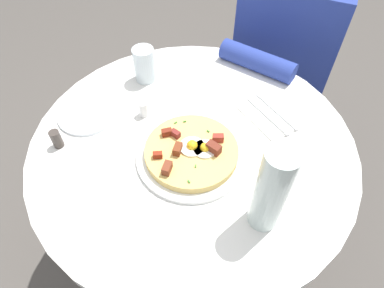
# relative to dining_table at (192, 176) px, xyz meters

# --- Properties ---
(ground_plane) EXTENTS (6.00, 6.00, 0.00)m
(ground_plane) POSITION_rel_dining_table_xyz_m (0.00, 0.00, -0.56)
(ground_plane) COLOR #4C4742
(dining_table) EXTENTS (0.91, 0.91, 0.74)m
(dining_table) POSITION_rel_dining_table_xyz_m (0.00, 0.00, 0.00)
(dining_table) COLOR silver
(dining_table) RESTS_ON ground_plane
(person_seated) EXTENTS (0.38, 0.47, 1.14)m
(person_seated) POSITION_rel_dining_table_xyz_m (-0.14, -0.65, -0.06)
(person_seated) COLOR #2D2D33
(person_seated) RESTS_ON ground_plane
(pizza_plate) EXTENTS (0.30, 0.30, 0.01)m
(pizza_plate) POSITION_rel_dining_table_xyz_m (-0.02, 0.05, 0.18)
(pizza_plate) COLOR white
(pizza_plate) RESTS_ON dining_table
(breakfast_pizza) EXTENTS (0.25, 0.25, 0.05)m
(breakfast_pizza) POSITION_rel_dining_table_xyz_m (-0.02, 0.05, 0.20)
(breakfast_pizza) COLOR #DAB562
(breakfast_pizza) RESTS_ON pizza_plate
(bread_plate) EXTENTS (0.17, 0.17, 0.01)m
(bread_plate) POSITION_rel_dining_table_xyz_m (0.33, 0.02, 0.18)
(bread_plate) COLOR white
(bread_plate) RESTS_ON dining_table
(napkin) EXTENTS (0.22, 0.21, 0.00)m
(napkin) POSITION_rel_dining_table_xyz_m (-0.18, -0.18, 0.18)
(napkin) COLOR white
(napkin) RESTS_ON dining_table
(fork) EXTENTS (0.15, 0.11, 0.00)m
(fork) POSITION_rel_dining_table_xyz_m (-0.17, -0.17, 0.18)
(fork) COLOR silver
(fork) RESTS_ON napkin
(knife) EXTENTS (0.15, 0.11, 0.00)m
(knife) POSITION_rel_dining_table_xyz_m (-0.19, -0.20, 0.18)
(knife) COLOR silver
(knife) RESTS_ON napkin
(water_glass) EXTENTS (0.07, 0.07, 0.11)m
(water_glass) POSITION_rel_dining_table_xyz_m (0.24, -0.19, 0.23)
(water_glass) COLOR silver
(water_glass) RESTS_ON dining_table
(water_bottle) EXTENTS (0.07, 0.07, 0.25)m
(water_bottle) POSITION_rel_dining_table_xyz_m (-0.24, 0.16, 0.30)
(water_bottle) COLOR silver
(water_bottle) RESTS_ON dining_table
(salt_shaker) EXTENTS (0.03, 0.03, 0.05)m
(salt_shaker) POSITION_rel_dining_table_xyz_m (0.17, -0.04, 0.20)
(salt_shaker) COLOR white
(salt_shaker) RESTS_ON dining_table
(pepper_shaker) EXTENTS (0.03, 0.03, 0.05)m
(pepper_shaker) POSITION_rel_dining_table_xyz_m (0.34, 0.15, 0.20)
(pepper_shaker) COLOR #3F3833
(pepper_shaker) RESTS_ON dining_table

